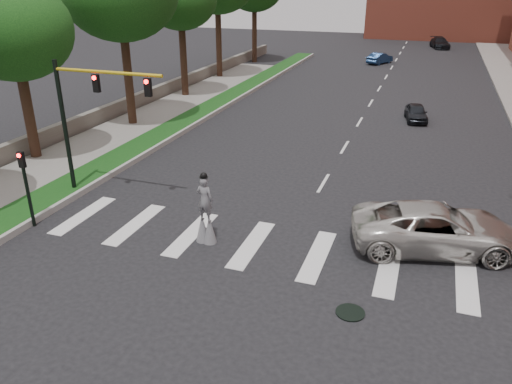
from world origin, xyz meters
name	(u,v)px	position (x,y,z in m)	size (l,w,h in m)	color
ground_plane	(276,263)	(0.00, 0.00, 0.00)	(160.00, 160.00, 0.00)	black
grass_median	(211,107)	(-11.50, 20.00, 0.12)	(2.00, 60.00, 0.25)	#113B11
median_curb	(223,108)	(-10.45, 20.00, 0.14)	(0.20, 60.00, 0.28)	#979892
sidewalk_left	(101,141)	(-14.50, 10.00, 0.09)	(4.00, 60.00, 0.18)	slate
stone_wall	(160,91)	(-17.00, 22.00, 0.55)	(0.50, 56.00, 1.10)	#615C53
manhole	(350,312)	(3.00, -2.00, 0.02)	(0.90, 0.90, 0.04)	black
traffic_signal	(85,109)	(-9.78, 3.00, 4.15)	(5.30, 0.23, 6.20)	black
secondary_signal	(26,182)	(-10.30, -0.50, 1.95)	(0.25, 0.21, 3.23)	black
stilt_performer	(205,215)	(-3.03, 0.64, 1.14)	(0.84, 0.54, 2.88)	black
suv_crossing	(436,228)	(5.31, 3.00, 0.86)	(2.86, 6.21, 1.73)	beige
car_near	(416,113)	(3.69, 21.66, 0.58)	(1.38, 3.43, 1.17)	black
car_mid	(380,58)	(-1.62, 46.28, 0.63)	(1.33, 3.83, 1.26)	navy
car_far	(440,43)	(4.85, 62.89, 0.73)	(2.05, 5.03, 1.46)	black
tree_1	(13,31)	(-16.03, 6.18, 6.90)	(6.00, 6.00, 9.49)	black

